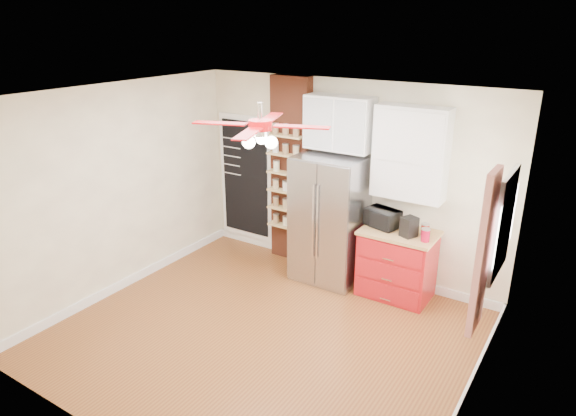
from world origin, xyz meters
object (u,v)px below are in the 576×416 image
Objects in this scene: red_cabinet at (397,263)px; ceiling_fan at (260,126)px; pantry_jar_oats at (276,166)px; fridge at (330,219)px; coffee_maker at (409,227)px; canister_left at (425,235)px; toaster_oven at (382,218)px.

red_cabinet is 2.75m from ceiling_fan.
pantry_jar_oats is (-1.00, 1.76, -0.98)m from ceiling_fan.
ceiling_fan is at bearing -88.24° from fridge.
coffee_maker is at bearing -4.64° from pantry_jar_oats.
fridge is at bearing 176.80° from canister_left.
red_cabinet is 0.67× the size of ceiling_fan.
red_cabinet is at bearing 161.35° from canister_left.
fridge is at bearing -158.63° from toaster_oven.
fridge is 11.62× the size of canister_left.
fridge is 0.73m from toaster_oven.
pantry_jar_oats is (-1.92, 0.08, 0.99)m from red_cabinet.
canister_left is (1.34, -0.07, 0.10)m from fridge.
canister_left is at bearing 0.22° from toaster_oven.
red_cabinet is at bearing -2.46° from pantry_jar_oats.
ceiling_fan reaches higher than coffee_maker.
coffee_maker is at bearing 169.93° from canister_left.
toaster_oven is (0.72, 0.09, 0.14)m from fridge.
pantry_jar_oats is at bearing 172.04° from fridge.
red_cabinet is 2.16m from pantry_jar_oats.
ceiling_fan is (-0.92, -1.68, 1.97)m from red_cabinet.
red_cabinet is (0.97, 0.05, -0.42)m from fridge.
pantry_jar_oats is at bearing 177.54° from red_cabinet.
pantry_jar_oats reaches higher than coffee_maker.
coffee_maker reaches higher than canister_left.
fridge is at bearing 91.76° from ceiling_fan.
toaster_oven is 0.65m from canister_left.
canister_left reaches higher than red_cabinet.
coffee_maker is 0.23m from canister_left.
pantry_jar_oats is (-0.95, 0.13, 0.57)m from fridge.
fridge is 1.35m from canister_left.
coffee_maker is 1.65× the size of canister_left.
red_cabinet is 3.79× the size of coffee_maker.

